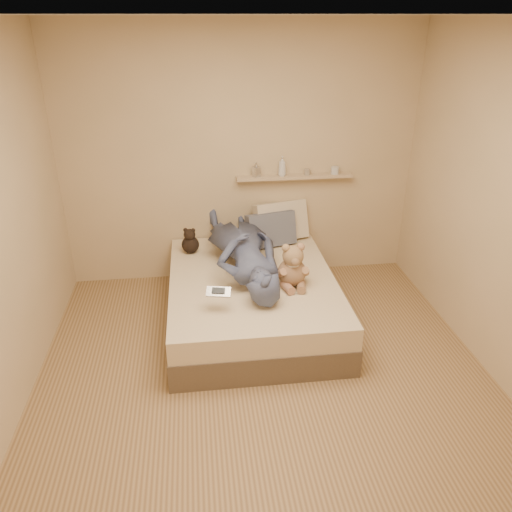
{
  "coord_description": "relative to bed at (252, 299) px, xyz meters",
  "views": [
    {
      "loc": [
        -0.46,
        -3.03,
        2.6
      ],
      "look_at": [
        0.0,
        0.65,
        0.8
      ],
      "focal_mm": 35.0,
      "sensor_mm": 36.0,
      "label": 1
    }
  ],
  "objects": [
    {
      "name": "room",
      "position": [
        0.0,
        -0.93,
        1.08
      ],
      "size": [
        3.8,
        3.8,
        3.8
      ],
      "color": "#9B7B50",
      "rests_on": "ground"
    },
    {
      "name": "bed",
      "position": [
        0.0,
        0.0,
        0.0
      ],
      "size": [
        1.5,
        1.9,
        0.45
      ],
      "color": "brown",
      "rests_on": "floor"
    },
    {
      "name": "game_console",
      "position": [
        -0.33,
        -0.53,
        0.4
      ],
      "size": [
        0.21,
        0.12,
        0.07
      ],
      "color": "#BABBC1",
      "rests_on": "bed"
    },
    {
      "name": "teddy_bear",
      "position": [
        0.33,
        -0.2,
        0.39
      ],
      "size": [
        0.34,
        0.32,
        0.41
      ],
      "color": "#8F694E",
      "rests_on": "bed"
    },
    {
      "name": "dark_plush",
      "position": [
        -0.55,
        0.6,
        0.34
      ],
      "size": [
        0.17,
        0.17,
        0.27
      ],
      "color": "black",
      "rests_on": "bed"
    },
    {
      "name": "pillow_cream",
      "position": [
        0.4,
        0.83,
        0.43
      ],
      "size": [
        0.6,
        0.4,
        0.43
      ],
      "primitive_type": "cube",
      "rotation": [
        -0.3,
        0.0,
        0.25
      ],
      "color": "#C1B398",
      "rests_on": "bed"
    },
    {
      "name": "pillow_grey",
      "position": [
        0.28,
        0.69,
        0.4
      ],
      "size": [
        0.54,
        0.33,
        0.36
      ],
      "primitive_type": "cube",
      "rotation": [
        -0.24,
        0.0,
        0.25
      ],
      "color": "#575969",
      "rests_on": "bed"
    },
    {
      "name": "person",
      "position": [
        -0.06,
        0.2,
        0.42
      ],
      "size": [
        0.8,
        1.7,
        0.39
      ],
      "primitive_type": "imported",
      "rotation": [
        0.0,
        0.0,
        3.27
      ],
      "color": "#46506F",
      "rests_on": "bed"
    },
    {
      "name": "wall_shelf",
      "position": [
        0.55,
        0.91,
        0.88
      ],
      "size": [
        1.2,
        0.12,
        0.03
      ],
      "primitive_type": "cube",
      "color": "tan",
      "rests_on": "wall_back"
    },
    {
      "name": "shelf_bottles",
      "position": [
        0.48,
        0.91,
        0.97
      ],
      "size": [
        0.91,
        0.09,
        0.2
      ],
      "color": "silver",
      "rests_on": "wall_shelf"
    }
  ]
}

